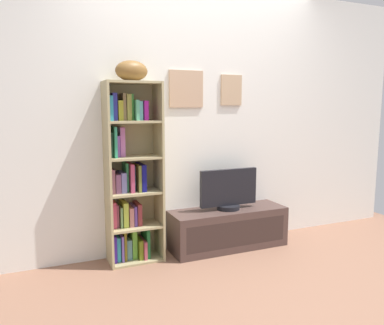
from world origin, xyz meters
TOP-DOWN VIEW (x-y plane):
  - ground at (0.00, 0.00)m, footprint 5.20×5.20m
  - back_wall at (0.00, 1.13)m, footprint 4.80×0.08m
  - bookshelf at (-0.72, 0.99)m, footprint 0.48×0.28m
  - football at (-0.68, 0.96)m, footprint 0.31×0.21m
  - tv_stand at (0.23, 0.91)m, footprint 1.15×0.37m
  - television at (0.23, 0.91)m, footprint 0.59×0.22m

SIDE VIEW (x-z plane):
  - ground at x=0.00m, z-range -0.04..0.00m
  - tv_stand at x=0.23m, z-range 0.00..0.38m
  - television at x=0.23m, z-range 0.38..0.77m
  - bookshelf at x=-0.72m, z-range -0.05..1.53m
  - back_wall at x=0.00m, z-range 0.00..2.51m
  - football at x=-0.68m, z-range 1.58..1.75m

